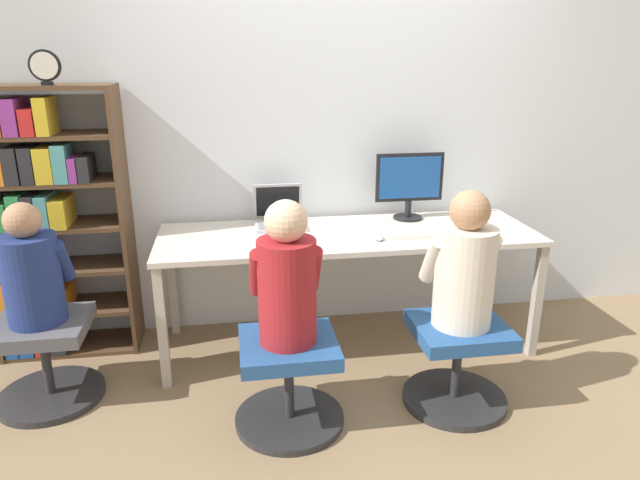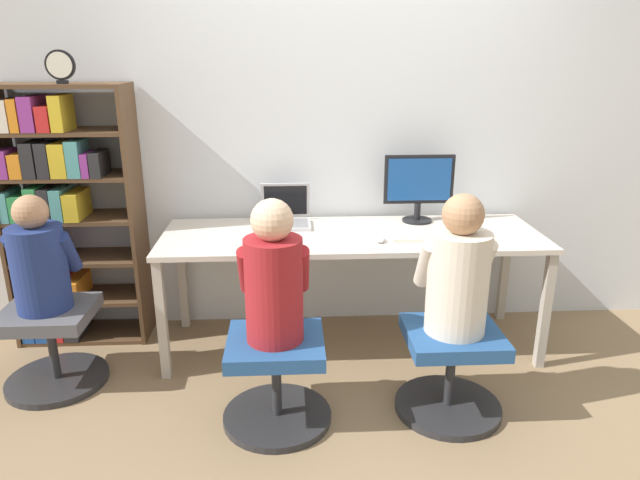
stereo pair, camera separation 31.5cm
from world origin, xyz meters
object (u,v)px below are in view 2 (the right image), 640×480
(desktop_monitor, at_px, (419,186))
(office_chair_right, at_px, (276,377))
(person_at_monitor, at_px, (458,273))
(office_chair_left, at_px, (451,368))
(office_chair_side, at_px, (52,343))
(keyboard, at_px, (427,237))
(bookshelf, at_px, (58,216))
(desk_clock, at_px, (60,66))
(person_at_laptop, at_px, (274,278))
(person_near_shelf, at_px, (39,261))
(laptop, at_px, (286,216))

(desktop_monitor, xyz_separation_m, office_chair_right, (-0.88, -0.97, -0.71))
(person_at_monitor, bearing_deg, office_chair_left, -90.00)
(person_at_monitor, height_order, office_chair_side, person_at_monitor)
(keyboard, distance_m, bookshelf, 2.20)
(office_chair_right, xyz_separation_m, desk_clock, (-1.15, 0.87, 1.43))
(office_chair_right, relative_size, bookshelf, 0.34)
(office_chair_left, relative_size, person_at_monitor, 0.79)
(person_at_laptop, distance_m, person_near_shelf, 1.29)
(keyboard, distance_m, office_chair_side, 2.15)
(office_chair_left, bearing_deg, person_at_monitor, 90.00)
(keyboard, xyz_separation_m, desk_clock, (-2.01, 0.25, 0.93))
(laptop, xyz_separation_m, keyboard, (0.81, -0.33, -0.04))
(office_chair_right, distance_m, office_chair_side, 1.29)
(person_at_laptop, xyz_separation_m, office_chair_side, (-1.22, 0.40, -0.52))
(laptop, relative_size, desk_clock, 1.68)
(keyboard, distance_m, office_chair_right, 1.17)
(desktop_monitor, xyz_separation_m, bookshelf, (-2.19, -0.03, -0.15))
(office_chair_left, distance_m, office_chair_side, 2.13)
(laptop, xyz_separation_m, office_chair_side, (-1.28, -0.55, -0.54))
(desktop_monitor, height_order, keyboard, desktop_monitor)
(keyboard, xyz_separation_m, person_at_monitor, (0.01, -0.58, 0.01))
(person_near_shelf, bearing_deg, office_chair_side, -90.00)
(desktop_monitor, distance_m, person_near_shelf, 2.19)
(keyboard, bearing_deg, desktop_monitor, 87.02)
(person_at_laptop, distance_m, office_chair_side, 1.39)
(person_at_laptop, distance_m, desk_clock, 1.70)
(office_chair_right, bearing_deg, keyboard, 35.86)
(person_at_monitor, xyz_separation_m, office_chair_side, (-2.09, 0.36, -0.51))
(desktop_monitor, relative_size, person_at_laptop, 0.63)
(keyboard, bearing_deg, person_near_shelf, -174.14)
(person_at_laptop, height_order, bookshelf, bookshelf)
(keyboard, bearing_deg, office_chair_right, -144.14)
(office_chair_left, height_order, desk_clock, desk_clock)
(desktop_monitor, height_order, person_near_shelf, desktop_monitor)
(desktop_monitor, distance_m, keyboard, 0.41)
(person_near_shelf, bearing_deg, person_at_laptop, -18.23)
(office_chair_side, bearing_deg, bookshelf, 99.67)
(office_chair_left, xyz_separation_m, office_chair_side, (-2.09, 0.37, 0.00))
(office_chair_side, bearing_deg, office_chair_right, -18.24)
(desk_clock, xyz_separation_m, person_near_shelf, (-0.07, -0.46, -0.95))
(keyboard, height_order, desk_clock, desk_clock)
(person_at_laptop, xyz_separation_m, bookshelf, (-1.32, 0.94, 0.05))
(person_at_monitor, relative_size, person_near_shelf, 1.11)
(bookshelf, bearing_deg, person_at_laptop, -35.65)
(desk_clock, bearing_deg, desktop_monitor, 3.07)
(office_chair_right, bearing_deg, laptop, 86.81)
(office_chair_right, xyz_separation_m, person_at_monitor, (0.87, 0.04, 0.51))
(person_at_monitor, xyz_separation_m, desk_clock, (-2.02, 0.82, 0.92))
(desktop_monitor, xyz_separation_m, person_near_shelf, (-2.10, -0.57, -0.24))
(bookshelf, height_order, person_near_shelf, bookshelf)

